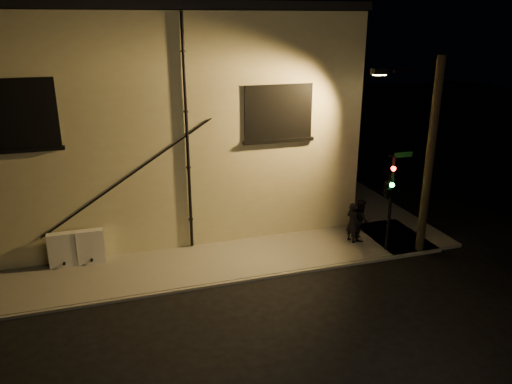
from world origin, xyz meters
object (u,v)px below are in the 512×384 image
object	(u,v)px
pedestrian_a	(352,222)
pedestrian_b	(361,220)
streetlamp_pole	(427,154)
traffic_signal	(389,187)
utility_cabinet	(77,248)

from	to	relation	value
pedestrian_a	pedestrian_b	distance (m)	0.41
streetlamp_pole	pedestrian_b	bearing A→B (deg)	137.51
pedestrian_b	traffic_signal	world-z (taller)	traffic_signal
pedestrian_a	traffic_signal	xyz separation A→B (m)	(0.69, -1.16, 1.71)
pedestrian_b	streetlamp_pole	xyz separation A→B (m)	(1.57, -1.44, 2.85)
pedestrian_a	pedestrian_b	xyz separation A→B (m)	(0.40, 0.09, 0.03)
utility_cabinet	pedestrian_b	size ratio (longest dim) A/B	1.15
pedestrian_b	traffic_signal	distance (m)	2.11
pedestrian_a	traffic_signal	distance (m)	2.18
utility_cabinet	streetlamp_pole	distance (m)	12.58
traffic_signal	streetlamp_pole	xyz separation A→B (m)	(1.28, -0.19, 1.17)
utility_cabinet	traffic_signal	size ratio (longest dim) A/B	0.50
pedestrian_a	traffic_signal	world-z (taller)	traffic_signal
traffic_signal	streetlamp_pole	size ratio (longest dim) A/B	0.52
pedestrian_a	pedestrian_b	size ratio (longest dim) A/B	0.97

